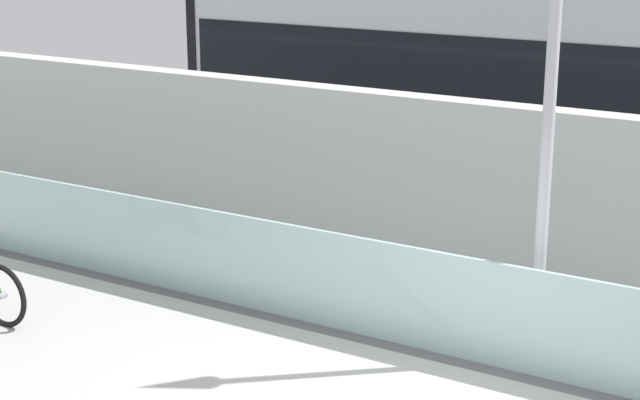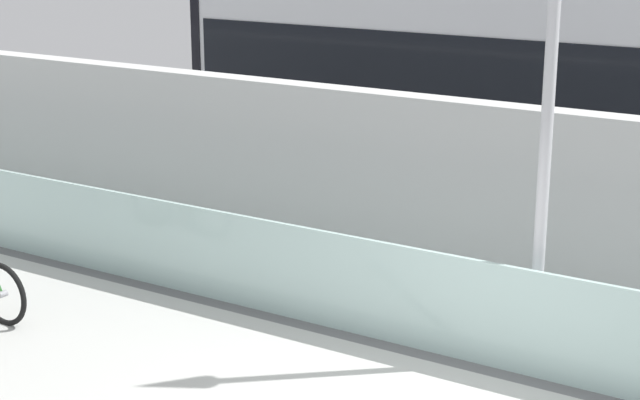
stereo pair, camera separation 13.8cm
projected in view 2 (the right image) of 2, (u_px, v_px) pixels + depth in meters
The scene contains 5 objects.
glass_parapet at pixel (494, 316), 10.00m from camera, with size 32.00×0.05×1.08m, color silver.
concrete_barrier_wall at pixel (560, 213), 11.30m from camera, with size 32.00×0.36×2.29m, color silver.
tram_rail_near at pixel (617, 249), 13.64m from camera, with size 32.00×0.08×0.01m, color #595654.
tram at pixel (556, 94), 14.33m from camera, with size 11.06×2.54×3.81m.
lamp_post_antenna at pixel (553, 33), 9.33m from camera, with size 0.28×0.28×5.20m.
Camera 2 is at (3.48, -6.95, 4.37)m, focal length 57.20 mm.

